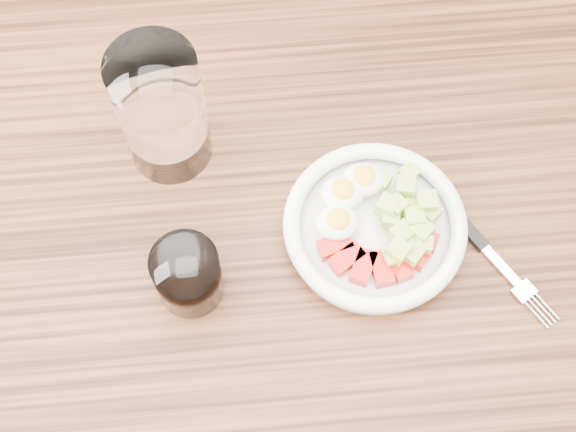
# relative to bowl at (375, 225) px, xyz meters

# --- Properties ---
(ground) EXTENTS (4.00, 4.00, 0.00)m
(ground) POSITION_rel_bowl_xyz_m (-0.08, 0.00, -0.79)
(ground) COLOR brown
(ground) RESTS_ON ground
(dining_table) EXTENTS (1.50, 0.90, 0.77)m
(dining_table) POSITION_rel_bowl_xyz_m (-0.08, 0.00, -0.12)
(dining_table) COLOR brown
(dining_table) RESTS_ON ground
(bowl) EXTENTS (0.20, 0.20, 0.05)m
(bowl) POSITION_rel_bowl_xyz_m (0.00, 0.00, 0.00)
(bowl) COLOR white
(bowl) RESTS_ON dining_table
(fork) EXTENTS (0.12, 0.18, 0.01)m
(fork) POSITION_rel_bowl_xyz_m (0.11, -0.01, -0.01)
(fork) COLOR black
(fork) RESTS_ON dining_table
(water_glass) EXTENTS (0.09, 0.09, 0.17)m
(water_glass) POSITION_rel_bowl_xyz_m (-0.22, 0.12, 0.07)
(water_glass) COLOR white
(water_glass) RESTS_ON dining_table
(coffee_glass) EXTENTS (0.07, 0.07, 0.08)m
(coffee_glass) POSITION_rel_bowl_xyz_m (-0.20, -0.05, 0.02)
(coffee_glass) COLOR white
(coffee_glass) RESTS_ON dining_table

